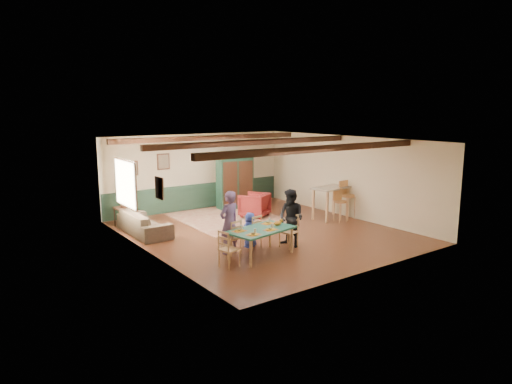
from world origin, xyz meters
TOP-DOWN VIEW (x-y plane):
  - floor at (0.00, 0.00)m, footprint 8.00×8.00m
  - wall_back at (0.00, 4.00)m, footprint 7.00×0.02m
  - wall_left at (-3.50, 0.00)m, footprint 0.02×8.00m
  - wall_right at (3.50, 0.00)m, footprint 0.02×8.00m
  - ceiling at (0.00, 0.00)m, footprint 7.00×8.00m
  - wainscot_back at (0.00, 3.98)m, footprint 6.95×0.03m
  - ceiling_beam_front at (0.00, -2.30)m, footprint 6.95×0.16m
  - ceiling_beam_mid at (0.00, 0.40)m, footprint 6.95×0.16m
  - ceiling_beam_back at (0.00, 3.00)m, footprint 6.95×0.16m
  - window_left at (-3.47, 1.70)m, footprint 0.06×1.60m
  - picture_left_wall at (-3.47, -0.60)m, footprint 0.04×0.42m
  - picture_back_a at (-1.30, 3.97)m, footprint 0.45×0.04m
  - picture_back_b at (-2.40, 3.97)m, footprint 0.38×0.04m
  - dining_table at (-1.39, -1.77)m, footprint 1.80×1.21m
  - dining_chair_far_left at (-1.87, -1.19)m, footprint 0.45×0.47m
  - dining_chair_far_right at (-1.15, -1.05)m, footprint 0.45×0.47m
  - dining_chair_end_left at (-2.43, -1.97)m, footprint 0.47×0.45m
  - dining_chair_end_right at (-0.35, -1.58)m, footprint 0.47×0.45m
  - person_man at (-1.88, -1.12)m, footprint 0.64×0.48m
  - person_woman at (-0.26, -1.56)m, footprint 0.70×0.83m
  - person_child at (-1.16, -0.98)m, footprint 0.50×0.37m
  - cat at (-0.87, -1.77)m, footprint 0.35×0.19m
  - place_setting_near_left at (-1.84, -2.09)m, footprint 0.41×0.34m
  - place_setting_near_center at (-1.25, -1.98)m, footprint 0.41×0.34m
  - place_setting_far_left at (-1.93, -1.64)m, footprint 0.41×0.34m
  - place_setting_far_right at (-0.93, -1.45)m, footprint 0.41×0.34m
  - area_rug at (0.09, 2.05)m, footprint 3.13×3.70m
  - armoire at (1.14, 3.27)m, footprint 1.47×0.72m
  - armchair at (0.92, 1.74)m, footprint 1.18×1.19m
  - sofa at (-2.91, 1.86)m, footprint 0.88×2.23m
  - end_table at (-3.11, 2.99)m, footprint 0.51×0.51m
  - table_lamp at (-3.11, 2.99)m, footprint 0.34×0.34m
  - counter_table at (2.82, 0.08)m, footprint 1.35×0.90m
  - bar_stool_left at (2.76, -0.42)m, footprint 0.42×0.45m
  - bar_stool_right at (3.22, -0.29)m, footprint 0.47×0.51m

SIDE VIEW (x-z plane):
  - floor at x=0.00m, z-range 0.00..0.00m
  - area_rug at x=0.09m, z-range 0.00..0.01m
  - end_table at x=-3.11m, z-range 0.00..0.62m
  - sofa at x=-2.91m, z-range 0.00..0.65m
  - dining_table at x=-1.39m, z-range 0.00..0.69m
  - armchair at x=0.92m, z-range 0.00..0.80m
  - dining_chair_far_left at x=-1.87m, z-range 0.00..0.87m
  - dining_chair_far_right at x=-1.15m, z-range 0.00..0.87m
  - dining_chair_end_left at x=-2.43m, z-range 0.00..0.87m
  - dining_chair_end_right at x=-0.35m, z-range 0.00..0.87m
  - wainscot_back at x=0.00m, z-range 0.00..0.90m
  - person_child at x=-1.16m, z-range 0.00..0.92m
  - counter_table at x=2.82m, z-range 0.00..1.05m
  - bar_stool_left at x=2.76m, z-range 0.00..1.05m
  - bar_stool_right at x=3.22m, z-range 0.00..1.25m
  - place_setting_near_left at x=-1.84m, z-range 0.69..0.80m
  - place_setting_near_center at x=-1.25m, z-range 0.69..0.80m
  - place_setting_far_left at x=-1.93m, z-range 0.69..0.80m
  - place_setting_far_right at x=-0.93m, z-range 0.69..0.80m
  - person_woman at x=-0.26m, z-range 0.00..1.52m
  - cat at x=-0.87m, z-range 0.69..0.86m
  - person_man at x=-1.88m, z-range 0.00..1.59m
  - table_lamp at x=-3.11m, z-range 0.62..1.18m
  - armoire at x=1.14m, z-range 0.00..2.00m
  - wall_back at x=0.00m, z-range 0.00..2.70m
  - wall_left at x=-3.50m, z-range 0.00..2.70m
  - wall_right at x=3.50m, z-range 0.00..2.70m
  - window_left at x=-3.47m, z-range 0.90..2.20m
  - picture_back_b at x=-2.40m, z-range 1.41..1.89m
  - picture_left_wall at x=-3.47m, z-range 1.49..2.01m
  - picture_back_a at x=-1.30m, z-range 1.52..2.08m
  - ceiling_beam_front at x=0.00m, z-range 2.53..2.69m
  - ceiling_beam_mid at x=0.00m, z-range 2.53..2.69m
  - ceiling_beam_back at x=0.00m, z-range 2.53..2.69m
  - ceiling at x=0.00m, z-range 2.69..2.71m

